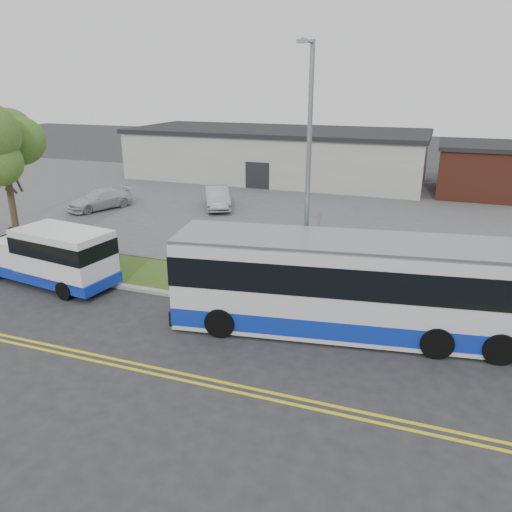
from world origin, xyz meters
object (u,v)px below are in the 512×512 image
at_px(parked_car_a, 217,197).
at_px(pedestrian, 14,243).
at_px(streetlight_near, 308,168).
at_px(tree_west, 3,151).
at_px(transit_bus, 349,286).
at_px(parked_car_b, 100,199).
at_px(shuttle_bus, 54,255).

bearing_deg(parked_car_a, pedestrian, -139.28).
bearing_deg(streetlight_near, tree_west, 178.20).
bearing_deg(transit_bus, pedestrian, 165.75).
relative_size(streetlight_near, parked_car_b, 2.14).
xyz_separation_m(tree_west, parked_car_a, (5.67, 11.77, -4.30)).
relative_size(pedestrian, parked_car_b, 0.37).
bearing_deg(pedestrian, parked_car_b, -78.77).
bearing_deg(parked_car_b, transit_bus, -8.52).
height_order(shuttle_bus, pedestrian, shuttle_bus).
distance_m(shuttle_bus, parked_car_b, 13.18).
height_order(pedestrian, parked_car_a, pedestrian).
height_order(shuttle_bus, parked_car_a, shuttle_bus).
xyz_separation_m(streetlight_near, transit_bus, (2.11, -2.13, -3.55)).
bearing_deg(streetlight_near, transit_bus, -45.30).
bearing_deg(transit_bus, tree_west, 162.56).
bearing_deg(shuttle_bus, parked_car_a, 93.89).
xyz_separation_m(tree_west, transit_bus, (17.11, -2.60, -3.44)).
height_order(tree_west, pedestrian, tree_west).
relative_size(transit_bus, parked_car_a, 2.79).
bearing_deg(pedestrian, transit_bus, 171.96).
distance_m(tree_west, pedestrian, 4.40).
distance_m(streetlight_near, pedestrian, 14.86).
bearing_deg(parked_car_b, streetlight_near, -6.37).
height_order(transit_bus, parked_car_b, transit_bus).
bearing_deg(tree_west, parked_car_a, 64.28).
distance_m(parked_car_a, parked_car_b, 7.87).
height_order(transit_bus, parked_car_a, transit_bus).
relative_size(shuttle_bus, parked_car_a, 1.53).
bearing_deg(streetlight_near, parked_car_a, 127.33).
xyz_separation_m(pedestrian, parked_car_b, (-2.44, 9.90, -0.17)).
height_order(shuttle_bus, parked_car_b, shuttle_bus).
distance_m(streetlight_near, transit_bus, 4.65).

